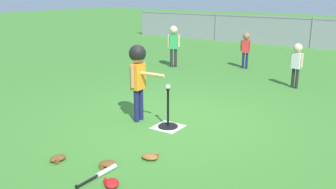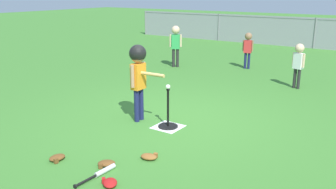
# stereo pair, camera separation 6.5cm
# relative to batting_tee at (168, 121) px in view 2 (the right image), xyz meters

# --- Properties ---
(ground_plane) EXTENTS (60.00, 60.00, 0.00)m
(ground_plane) POSITION_rel_batting_tee_xyz_m (-0.11, 0.32, -0.10)
(ground_plane) COLOR #3D7A2D
(home_plate) EXTENTS (0.44, 0.44, 0.01)m
(home_plate) POSITION_rel_batting_tee_xyz_m (-0.00, 0.00, -0.09)
(home_plate) COLOR white
(home_plate) RESTS_ON ground_plane
(batting_tee) EXTENTS (0.32, 0.32, 0.64)m
(batting_tee) POSITION_rel_batting_tee_xyz_m (0.00, 0.00, 0.00)
(batting_tee) COLOR black
(batting_tee) RESTS_ON ground_plane
(baseball_on_tee) EXTENTS (0.07, 0.07, 0.07)m
(baseball_on_tee) POSITION_rel_batting_tee_xyz_m (-0.00, 0.00, 0.58)
(baseball_on_tee) COLOR white
(baseball_on_tee) RESTS_ON batting_tee
(batter_child) EXTENTS (0.65, 0.37, 1.30)m
(batter_child) POSITION_rel_batting_tee_xyz_m (-0.58, -0.02, 0.83)
(batter_child) COLOR #191E4C
(batter_child) RESTS_ON ground_plane
(fielder_deep_right) EXTENTS (0.30, 0.20, 1.01)m
(fielder_deep_right) POSITION_rel_batting_tee_xyz_m (-0.74, 5.02, 0.55)
(fielder_deep_right) COLOR #191E4C
(fielder_deep_right) RESTS_ON ground_plane
(fielder_deep_center) EXTENTS (0.31, 0.24, 1.18)m
(fielder_deep_center) POSITION_rel_batting_tee_xyz_m (-2.54, 4.09, 0.66)
(fielder_deep_center) COLOR #262626
(fielder_deep_center) RESTS_ON ground_plane
(fielder_near_right) EXTENTS (0.29, 0.20, 1.01)m
(fielder_near_right) POSITION_rel_batting_tee_xyz_m (1.02, 3.64, 0.55)
(fielder_near_right) COLOR #262626
(fielder_near_right) RESTS_ON ground_plane
(spare_bat_silver) EXTENTS (0.07, 0.63, 0.06)m
(spare_bat_silver) POSITION_rel_batting_tee_xyz_m (0.23, -1.77, -0.07)
(spare_bat_silver) COLOR silver
(spare_bat_silver) RESTS_ON ground_plane
(glove_by_plate) EXTENTS (0.25, 0.21, 0.07)m
(glove_by_plate) POSITION_rel_batting_tee_xyz_m (0.45, -1.10, -0.06)
(glove_by_plate) COLOR brown
(glove_by_plate) RESTS_ON ground_plane
(glove_near_bats) EXTENTS (0.18, 0.23, 0.07)m
(glove_near_bats) POSITION_rel_batting_tee_xyz_m (-0.52, -1.81, -0.06)
(glove_near_bats) COLOR brown
(glove_near_bats) RESTS_ON ground_plane
(glove_tossed_aside) EXTENTS (0.27, 0.26, 0.07)m
(glove_tossed_aside) POSITION_rel_batting_tee_xyz_m (0.13, -1.57, -0.06)
(glove_tossed_aside) COLOR brown
(glove_tossed_aside) RESTS_ON ground_plane
(glove_outfield_drop) EXTENTS (0.27, 0.27, 0.07)m
(glove_outfield_drop) POSITION_rel_batting_tee_xyz_m (0.49, -1.90, -0.06)
(glove_outfield_drop) COLOR #B21919
(glove_outfield_drop) RESTS_ON ground_plane
(outfield_fence) EXTENTS (16.06, 0.06, 1.15)m
(outfield_fence) POSITION_rel_batting_tee_xyz_m (-0.11, 9.88, 0.52)
(outfield_fence) COLOR slate
(outfield_fence) RESTS_ON ground_plane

